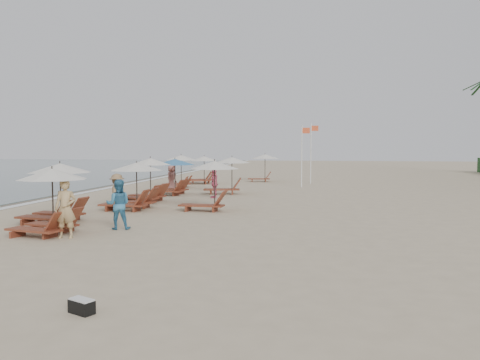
% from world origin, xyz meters
% --- Properties ---
extents(ground, '(160.00, 160.00, 0.00)m').
position_xyz_m(ground, '(0.00, 0.00, 0.00)').
color(ground, tan).
rests_on(ground, ground).
extents(wet_sand_band, '(3.20, 140.00, 0.01)m').
position_xyz_m(wet_sand_band, '(-12.50, 10.00, 0.00)').
color(wet_sand_band, '#6B5E4C').
rests_on(wet_sand_band, ground).
extents(foam_line, '(0.50, 140.00, 0.02)m').
position_xyz_m(foam_line, '(-11.20, 10.00, 0.01)').
color(foam_line, white).
rests_on(foam_line, ground).
extents(lounger_station_0, '(2.53, 2.24, 2.17)m').
position_xyz_m(lounger_station_0, '(-5.46, -2.24, 1.13)').
color(lounger_station_0, brown).
rests_on(lounger_station_0, ground).
extents(lounger_station_1, '(2.70, 2.34, 2.25)m').
position_xyz_m(lounger_station_1, '(-6.58, 0.13, 1.12)').
color(lounger_station_1, brown).
rests_on(lounger_station_1, ground).
extents(lounger_station_2, '(2.78, 2.43, 2.14)m').
position_xyz_m(lounger_station_2, '(-5.20, 4.24, 1.07)').
color(lounger_station_2, brown).
rests_on(lounger_station_2, ground).
extents(lounger_station_3, '(2.65, 2.43, 2.28)m').
position_xyz_m(lounger_station_3, '(-5.62, 7.20, 1.07)').
color(lounger_station_3, brown).
rests_on(lounger_station_3, ground).
extents(lounger_station_4, '(2.78, 2.43, 2.14)m').
position_xyz_m(lounger_station_4, '(-5.48, 11.06, 1.09)').
color(lounger_station_4, brown).
rests_on(lounger_station_4, ground).
extents(lounger_station_5, '(2.46, 2.22, 2.27)m').
position_xyz_m(lounger_station_5, '(-6.45, 15.82, 1.20)').
color(lounger_station_5, brown).
rests_on(lounger_station_5, ground).
extents(lounger_station_6, '(2.65, 2.63, 2.11)m').
position_xyz_m(lounger_station_6, '(-5.87, 19.71, 0.95)').
color(lounger_station_6, brown).
rests_on(lounger_station_6, ground).
extents(inland_station_0, '(2.72, 2.24, 2.22)m').
position_xyz_m(inland_station_0, '(-1.61, 4.39, 1.35)').
color(inland_station_0, brown).
rests_on(inland_station_0, ground).
extents(inland_station_1, '(2.88, 2.24, 2.22)m').
position_xyz_m(inland_station_1, '(-2.31, 12.10, 1.28)').
color(inland_station_1, brown).
rests_on(inland_station_1, ground).
extents(inland_station_2, '(2.57, 2.24, 2.22)m').
position_xyz_m(inland_station_2, '(-1.39, 22.60, 1.46)').
color(inland_station_2, brown).
rests_on(inland_station_2, ground).
extents(beachgoer_near, '(0.74, 0.55, 1.87)m').
position_xyz_m(beachgoer_near, '(-4.56, -2.69, 0.93)').
color(beachgoer_near, tan).
rests_on(beachgoer_near, ground).
extents(beachgoer_mid_a, '(0.99, 0.85, 1.74)m').
position_xyz_m(beachgoer_mid_a, '(-3.61, -0.86, 0.87)').
color(beachgoer_mid_a, teal).
rests_on(beachgoer_mid_a, ground).
extents(beachgoer_mid_b, '(0.99, 1.25, 1.70)m').
position_xyz_m(beachgoer_mid_b, '(-5.40, 3.12, 0.85)').
color(beachgoer_mid_b, olive).
rests_on(beachgoer_mid_b, ground).
extents(beachgoer_far_a, '(0.42, 0.96, 1.63)m').
position_xyz_m(beachgoer_far_a, '(-2.55, 9.74, 0.82)').
color(beachgoer_far_a, '#CD526E').
rests_on(beachgoer_far_a, ground).
extents(beachgoer_far_b, '(0.75, 0.96, 1.74)m').
position_xyz_m(beachgoer_far_b, '(-5.99, 12.74, 0.87)').
color(beachgoer_far_b, '#AB685D').
rests_on(beachgoer_far_b, ground).
extents(duffel_bag, '(0.52, 0.41, 0.26)m').
position_xyz_m(duffel_bag, '(-0.72, -9.05, 0.13)').
color(duffel_bag, black).
rests_on(duffel_bag, ground).
extents(flag_pole_near, '(0.60, 0.08, 4.38)m').
position_xyz_m(flag_pole_near, '(1.99, 17.67, 2.43)').
color(flag_pole_near, silver).
rests_on(flag_pole_near, ground).
extents(flag_pole_far, '(0.60, 0.08, 4.64)m').
position_xyz_m(flag_pole_far, '(2.55, 20.93, 2.57)').
color(flag_pole_far, silver).
rests_on(flag_pole_far, ground).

